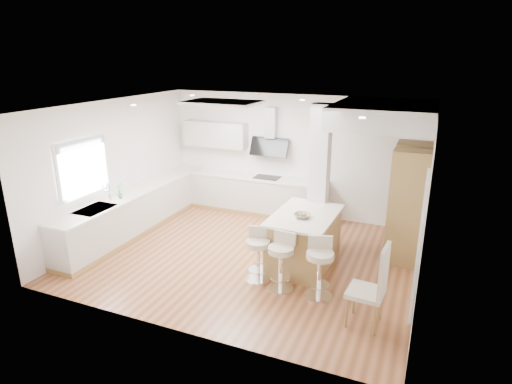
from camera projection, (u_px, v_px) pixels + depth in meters
The scene contains 18 objects.
ground at pixel (249, 255), 8.12m from camera, with size 6.00×6.00×0.00m, color #A5643D.
ceiling at pixel (249, 255), 8.12m from camera, with size 6.00×5.00×0.02m, color silver.
wall_back at pixel (292, 156), 9.88m from camera, with size 6.00×0.04×2.80m, color white.
wall_left at pixel (115, 168), 8.80m from camera, with size 0.04×5.00×2.80m, color white.
wall_right at pixel (427, 207), 6.58m from camera, with size 0.04×5.00×2.80m, color white.
skylight at pixel (223, 103), 8.08m from camera, with size 4.10×2.10×0.06m.
window_left at pixel (83, 165), 7.90m from camera, with size 0.06×1.28×1.07m.
doorway_right at pixel (420, 246), 6.19m from camera, with size 0.05×1.00×2.10m.
counter_left at pixel (138, 210), 9.18m from camera, with size 0.63×4.50×1.35m.
counter_back at pixel (251, 184), 10.20m from camera, with size 3.62×0.63×2.50m.
pillar at pixel (319, 178), 8.14m from camera, with size 0.35×0.35×2.80m.
soffit at pixel (385, 114), 7.77m from camera, with size 1.78×2.20×0.40m.
oven_column at pixel (408, 202), 7.89m from camera, with size 0.63×1.21×2.10m.
peninsula at pixel (304, 239), 7.66m from camera, with size 1.10×1.62×1.04m.
bar_stool_a at pixel (258, 252), 7.08m from camera, with size 0.49×0.49×0.93m.
bar_stool_b at pixel (281, 259), 6.82m from camera, with size 0.46×0.46×0.96m.
bar_stool_c at pixel (320, 265), 6.60m from camera, with size 0.55×0.55×0.98m.
dining_chair at pixel (374, 284), 5.83m from camera, with size 0.52×0.52×1.24m.
Camera 1 is at (2.97, -6.72, 3.66)m, focal length 30.00 mm.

